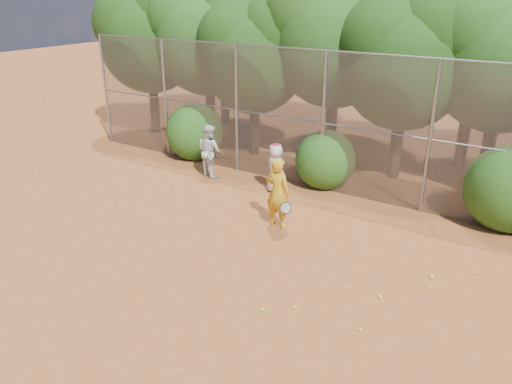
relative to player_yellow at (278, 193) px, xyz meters
The scene contains 24 objects.
ground 3.38m from the player_yellow, 75.99° to the right, with size 80.00×80.00×0.00m, color #964C21.
fence_back 3.14m from the player_yellow, 76.74° to the left, with size 20.05×0.09×4.03m.
tree_0 10.39m from the player_yellow, 150.59° to the left, with size 4.38×3.81×6.00m.
tree_1 8.80m from the player_yellow, 138.82° to the left, with size 4.64×4.03×6.35m.
tree_2 6.52m from the player_yellow, 128.05° to the left, with size 3.99×3.47×5.47m.
tree_3 6.77m from the player_yellow, 101.43° to the left, with size 4.89×4.26×6.70m.
tree_4 5.98m from the player_yellow, 75.20° to the left, with size 4.19×3.64×5.73m.
tree_5 7.70m from the player_yellow, 56.81° to the left, with size 4.51×3.92×6.17m.
tree_9 11.04m from the player_yellow, 132.94° to the left, with size 4.83×4.20×6.62m.
tree_10 8.98m from the player_yellow, 105.22° to the left, with size 5.15×4.48×7.06m.
tree_11 8.65m from the player_yellow, 69.16° to the left, with size 4.64×4.03×6.35m.
bush_0 6.09m from the player_yellow, 148.92° to the left, with size 2.00×2.00×2.00m, color #1D4A12.
bush_1 3.15m from the player_yellow, 93.85° to the left, with size 1.80×1.80×1.80m, color #1D4A12.
bush_2 5.73m from the player_yellow, 33.27° to the left, with size 2.20×2.20×2.20m, color #1D4A12.
player_yellow is the anchor object (origin of this frame).
player_teen 2.28m from the player_yellow, 122.11° to the left, with size 0.83×0.70×1.48m.
player_white 4.12m from the player_yellow, 151.98° to the left, with size 0.93×0.80×1.66m.
ball_0 3.78m from the player_yellow, 26.50° to the right, with size 0.07×0.07×0.07m, color #C2E92A.
ball_1 4.07m from the player_yellow, ahead, with size 0.07×0.07×0.07m, color #C2E92A.
ball_2 3.72m from the player_yellow, 63.37° to the right, with size 0.07×0.07×0.07m, color #C2E92A.
ball_3 4.46m from the player_yellow, 39.83° to the right, with size 0.07×0.07×0.07m, color #C2E92A.
ball_4 3.64m from the player_yellow, 53.74° to the right, with size 0.07×0.07×0.07m, color #C2E92A.
ball_5 4.74m from the player_yellow, ahead, with size 0.07×0.07×0.07m, color #C2E92A.
ball_6 4.22m from the player_yellow, 11.30° to the right, with size 0.07×0.07×0.07m, color #C2E92A.
Camera 1 is at (4.93, -6.64, 5.62)m, focal length 35.00 mm.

